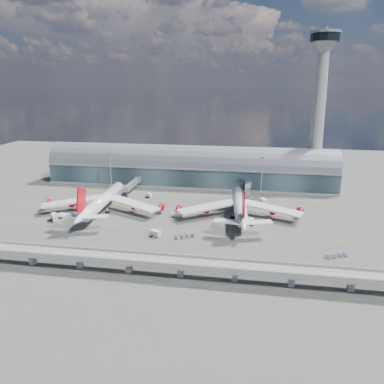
% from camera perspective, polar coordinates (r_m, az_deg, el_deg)
% --- Properties ---
extents(ground, '(500.00, 500.00, 0.00)m').
position_cam_1_polar(ground, '(195.88, -4.32, -4.56)').
color(ground, '#474744').
rests_on(ground, ground).
extents(taxi_lines, '(200.00, 80.12, 0.01)m').
position_cam_1_polar(taxi_lines, '(216.13, -2.92, -2.52)').
color(taxi_lines, gold).
rests_on(taxi_lines, ground).
extents(terminal, '(200.00, 30.00, 28.00)m').
position_cam_1_polar(terminal, '(265.93, -0.35, 3.60)').
color(terminal, '#202F36').
rests_on(terminal, ground).
extents(control_tower, '(19.00, 19.00, 103.00)m').
position_cam_1_polar(control_tower, '(264.25, 18.70, 11.53)').
color(control_tower, gray).
rests_on(control_tower, ground).
extents(guideway, '(220.00, 8.50, 7.20)m').
position_cam_1_polar(guideway, '(145.43, -9.63, -10.12)').
color(guideway, gray).
rests_on(guideway, ground).
extents(floodlight_mast_left, '(3.00, 0.70, 25.70)m').
position_cam_1_polar(floodlight_mast_left, '(257.40, -12.31, 3.32)').
color(floodlight_mast_left, gray).
rests_on(floodlight_mast_left, ground).
extents(floodlight_mast_right, '(3.00, 0.70, 25.70)m').
position_cam_1_polar(floodlight_mast_right, '(239.21, 10.56, 2.46)').
color(floodlight_mast_right, gray).
rests_on(floodlight_mast_right, ground).
extents(airliner_left, '(70.27, 73.82, 22.50)m').
position_cam_1_polar(airliner_left, '(213.82, -13.54, -1.36)').
color(airliner_left, white).
rests_on(airliner_left, ground).
extents(airliner_right, '(69.02, 72.17, 22.89)m').
position_cam_1_polar(airliner_right, '(201.72, 7.24, -2.24)').
color(airliner_right, white).
rests_on(airliner_right, ground).
extents(jet_bridge_left, '(4.40, 28.00, 7.25)m').
position_cam_1_polar(jet_bridge_left, '(252.22, -8.99, 1.26)').
color(jet_bridge_left, gray).
rests_on(jet_bridge_left, ground).
extents(jet_bridge_right, '(4.40, 32.00, 7.25)m').
position_cam_1_polar(jet_bridge_right, '(237.61, 8.45, 0.36)').
color(jet_bridge_right, gray).
rests_on(jet_bridge_right, ground).
extents(service_truck_0, '(6.75, 7.74, 3.22)m').
position_cam_1_polar(service_truck_0, '(209.85, -20.22, -3.64)').
color(service_truck_0, silver).
rests_on(service_truck_0, ground).
extents(service_truck_1, '(5.61, 4.29, 2.95)m').
position_cam_1_polar(service_truck_1, '(177.68, -5.59, -6.30)').
color(service_truck_1, silver).
rests_on(service_truck_1, ground).
extents(service_truck_2, '(6.91, 2.31, 2.48)m').
position_cam_1_polar(service_truck_2, '(201.96, -2.29, -3.49)').
color(service_truck_2, silver).
rests_on(service_truck_2, ground).
extents(service_truck_3, '(5.98, 6.19, 3.01)m').
position_cam_1_polar(service_truck_3, '(193.09, 8.56, -4.52)').
color(service_truck_3, silver).
rests_on(service_truck_3, ground).
extents(service_truck_4, '(4.17, 6.10, 3.24)m').
position_cam_1_polar(service_truck_4, '(227.36, 10.83, -1.41)').
color(service_truck_4, silver).
rests_on(service_truck_4, ground).
extents(service_truck_5, '(5.07, 5.12, 2.52)m').
position_cam_1_polar(service_truck_5, '(237.81, -6.51, -0.53)').
color(service_truck_5, silver).
rests_on(service_truck_5, ground).
extents(cargo_train_0, '(9.65, 6.44, 1.70)m').
position_cam_1_polar(cargo_train_0, '(175.55, -1.02, -6.72)').
color(cargo_train_0, gray).
rests_on(cargo_train_0, ground).
extents(cargo_train_1, '(9.77, 1.92, 1.62)m').
position_cam_1_polar(cargo_train_1, '(159.75, -10.40, -9.43)').
color(cargo_train_1, gray).
rests_on(cargo_train_1, ground).
extents(cargo_train_2, '(10.25, 5.73, 1.75)m').
position_cam_1_polar(cargo_train_2, '(168.19, 21.24, -8.95)').
color(cargo_train_2, gray).
rests_on(cargo_train_2, ground).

